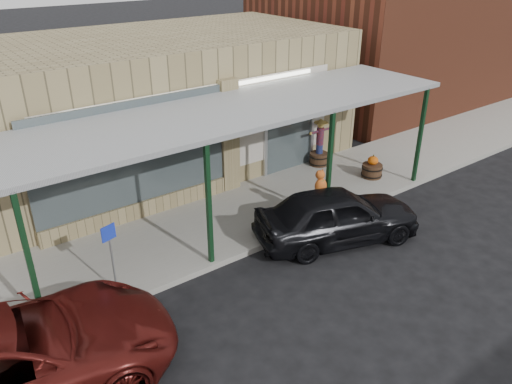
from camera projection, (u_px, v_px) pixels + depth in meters
ground at (334, 284)px, 10.88m from camera, size 120.00×120.00×0.00m
sidewalk at (240, 216)px, 13.43m from camera, size 40.00×3.20×0.15m
storefront at (156, 104)px, 15.81m from camera, size 12.00×6.25×4.20m
awning at (239, 111)px, 12.10m from camera, size 12.00×3.00×3.04m
block_buildings_near at (192, 39)px, 16.89m from camera, size 61.00×8.00×8.00m
barrel_scarecrow at (319, 149)px, 16.18m from camera, size 0.95×0.66×1.57m
barrel_pumpkin at (372, 169)px, 15.43m from camera, size 0.62×0.62×0.73m
handicap_sign at (111, 250)px, 9.97m from camera, size 0.32×0.11×1.57m
parked_sedan at (337, 215)px, 12.21m from camera, size 4.38×2.80×1.57m
car_maroon at (8, 360)px, 7.87m from camera, size 5.63×3.10×1.49m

